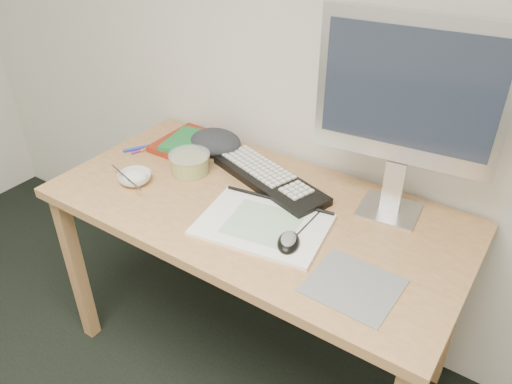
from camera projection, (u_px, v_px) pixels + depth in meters
desk at (255, 225)px, 1.71m from camera, size 1.40×0.70×0.75m
mousepad at (353, 286)px, 1.34m from camera, size 0.24×0.22×0.00m
sketchpad at (263, 225)px, 1.56m from camera, size 0.44×0.34×0.01m
keyboard at (269, 179)px, 1.77m from camera, size 0.51×0.30×0.03m
monitor at (409, 97)px, 1.42m from camera, size 0.55×0.19×0.63m
mouse at (289, 239)px, 1.46m from camera, size 0.10×0.12×0.04m
rice_bowl at (135, 178)px, 1.77m from camera, size 0.14×0.14×0.04m
chopsticks at (126, 177)px, 1.74m from camera, size 0.21×0.08×0.02m
fruit_tub at (190, 163)px, 1.83m from camera, size 0.17×0.17×0.07m
book_red at (187, 143)px, 2.01m from camera, size 0.20×0.26×0.03m
book_green at (187, 141)px, 1.98m from camera, size 0.18×0.23×0.02m
cloth_lump at (216, 142)px, 1.96m from camera, size 0.21×0.18×0.07m
pencil_pink at (263, 206)px, 1.65m from camera, size 0.20×0.02×0.01m
pencil_tan at (275, 195)px, 1.71m from camera, size 0.17×0.11×0.01m
pencil_black at (296, 211)px, 1.63m from camera, size 0.17×0.01×0.01m
marker_blue at (141, 148)px, 1.99m from camera, size 0.09×0.13×0.01m
marker_orange at (153, 146)px, 2.00m from camera, size 0.03×0.12×0.01m
marker_purple at (146, 149)px, 1.98m from camera, size 0.06×0.12×0.01m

